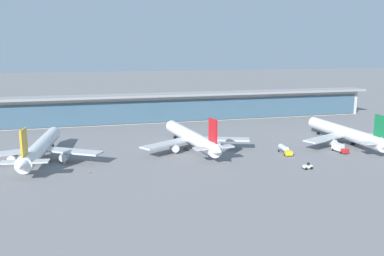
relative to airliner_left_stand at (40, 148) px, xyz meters
The scene contains 10 objects.
ground_plane 56.61m from the airliner_left_stand, ahead, with size 1200.00×1200.00×0.00m, color slate.
airliner_left_stand is the anchor object (origin of this frame).
airliner_centre_stand 54.29m from the airliner_left_stand, ahead, with size 43.32×56.57×15.06m.
airliner_right_stand 116.22m from the airliner_left_stand, ahead, with size 43.48×56.51×15.06m.
service_truck_near_nose_yellow 86.53m from the airliner_left_stand, ahead, with size 3.28×8.79×2.95m.
service_truck_under_wing_white 89.39m from the airliner_left_stand, 21.59° to the right, with size 2.97×1.90×2.05m.
service_truck_mid_apron_red 128.49m from the airliner_left_stand, ahead, with size 2.46×3.23×2.05m.
service_truck_on_taxiway_red 107.64m from the airliner_left_stand, ahead, with size 2.74×7.42×3.10m.
terminal_building 86.08m from the airliner_left_stand, 49.05° to the left, with size 236.25×12.80×15.20m.
safety_cone_alpha 24.68m from the airliner_left_stand, 49.87° to the right, with size 0.62×0.62×0.70m.
Camera 1 is at (-42.27, -142.27, 37.47)m, focal length 38.12 mm.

